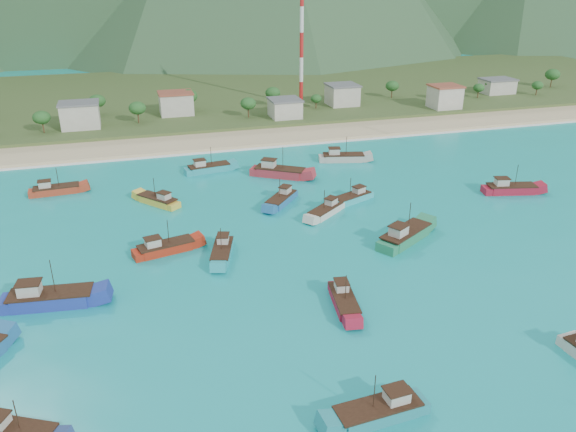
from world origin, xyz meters
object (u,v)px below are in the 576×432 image
object	(u,v)px
boat_5	(510,189)
boat_13	(326,211)
boat_21	(208,169)
boat_11	(165,248)
boat_10	(344,301)
boat_20	(158,201)
radio_tower	(302,32)
boat_25	(352,199)
boat_24	(56,190)
boat_17	(405,236)
boat_3	(49,299)
boat_12	(222,252)
boat_16	(281,200)
boat_6	(279,172)
boat_15	(342,158)
boat_19	(380,412)

from	to	relation	value
boat_5	boat_13	xyz separation A→B (m)	(-40.89, 0.28, -0.18)
boat_13	boat_21	world-z (taller)	boat_21
boat_11	boat_13	world-z (taller)	boat_11
boat_10	boat_20	world-z (taller)	boat_20
radio_tower	boat_25	bearing A→B (deg)	-100.17
boat_24	boat_20	bearing A→B (deg)	55.33
boat_11	boat_21	world-z (taller)	boat_21
radio_tower	boat_17	xyz separation A→B (m)	(-12.68, -99.58, -23.85)
boat_13	boat_21	xyz separation A→B (m)	(-17.81, 30.92, 0.12)
boat_3	boat_24	bearing A→B (deg)	-169.87
boat_10	boat_12	xyz separation A→B (m)	(-13.64, 19.55, 0.02)
boat_11	boat_12	xyz separation A→B (m)	(8.92, -3.77, -0.07)
boat_3	boat_16	bearing A→B (deg)	129.81
boat_6	boat_11	distance (m)	41.59
boat_21	boat_13	bearing A→B (deg)	21.98
boat_20	boat_12	bearing A→B (deg)	-111.16
boat_3	boat_16	xyz separation A→B (m)	(41.19, 26.95, -0.29)
boat_15	boat_24	xyz separation A→B (m)	(-65.61, -3.46, -0.10)
boat_15	boat_20	bearing A→B (deg)	-57.33
boat_15	boat_12	bearing A→B (deg)	-28.34
boat_13	boat_19	size ratio (longest dim) A/B	0.87
boat_20	boat_19	bearing A→B (deg)	-114.43
boat_11	boat_24	xyz separation A→B (m)	(-19.64, 33.59, -0.01)
boat_20	boat_21	distance (m)	20.97
boat_25	boat_21	bearing A→B (deg)	20.55
boat_6	boat_16	size ratio (longest dim) A/B	1.33
boat_16	boat_20	bearing A→B (deg)	25.73
boat_5	boat_15	world-z (taller)	boat_5
boat_3	boat_11	bearing A→B (deg)	131.49
boat_20	boat_5	bearing A→B (deg)	-50.92
boat_6	boat_24	distance (m)	47.78
boat_5	boat_19	bearing A→B (deg)	-33.10
boat_10	boat_15	bearing A→B (deg)	-102.47
boat_17	boat_21	size ratio (longest dim) A/B	1.15
boat_12	boat_11	bearing A→B (deg)	-6.18
boat_3	boat_17	xyz separation A→B (m)	(56.89, 4.27, -0.01)
boat_15	boat_20	size ratio (longest dim) A/B	1.24
boat_11	boat_16	bearing A→B (deg)	108.78
boat_3	boat_20	distance (m)	37.61
boat_10	boat_24	distance (m)	70.84
boat_5	boat_11	bearing A→B (deg)	-71.27
boat_11	radio_tower	bearing A→B (deg)	137.00
boat_6	boat_16	xyz separation A→B (m)	(-3.72, -15.49, -0.28)
radio_tower	boat_13	bearing A→B (deg)	-104.37
boat_6	boat_25	size ratio (longest dim) A/B	1.27
boat_24	boat_25	size ratio (longest dim) A/B	1.05
boat_11	boat_25	distance (m)	40.20
boat_3	boat_21	distance (m)	58.39
boat_20	boat_6	bearing A→B (deg)	-21.16
boat_10	boat_12	bearing A→B (deg)	-46.37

